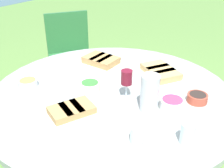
{
  "coord_description": "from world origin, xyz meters",
  "views": [
    {
      "loc": [
        -1.14,
        -0.93,
        1.61
      ],
      "look_at": [
        0.0,
        0.0,
        0.8
      ],
      "focal_mm": 45.0,
      "sensor_mm": 36.0,
      "label": 1
    }
  ],
  "objects": [
    {
      "name": "chair_near_left",
      "position": [
        0.69,
        1.12,
        0.52
      ],
      "size": [
        0.59,
        0.59,
        0.89
      ],
      "color": "#2D6B38",
      "rests_on": "ground_plane"
    },
    {
      "name": "cup_water_far",
      "position": [
        -0.14,
        -0.56,
        0.8
      ],
      "size": [
        0.07,
        0.07,
        0.11
      ],
      "color": "silver",
      "rests_on": "dining_table"
    },
    {
      "name": "water_pitcher",
      "position": [
        -0.02,
        -0.27,
        0.85
      ],
      "size": [
        0.11,
        0.1,
        0.21
      ],
      "color": "silver",
      "rests_on": "dining_table"
    },
    {
      "name": "bowl_salad",
      "position": [
        -0.07,
        0.12,
        0.77
      ],
      "size": [
        0.13,
        0.13,
        0.06
      ],
      "color": "beige",
      "rests_on": "dining_table"
    },
    {
      "name": "wine_glass",
      "position": [
        0.01,
        -0.1,
        0.87
      ],
      "size": [
        0.07,
        0.07,
        0.18
      ],
      "color": "silver",
      "rests_on": "dining_table"
    },
    {
      "name": "bowl_olives",
      "position": [
        0.23,
        -0.44,
        0.77
      ],
      "size": [
        0.12,
        0.12,
        0.05
      ],
      "color": "#B74733",
      "rests_on": "dining_table"
    },
    {
      "name": "platter_charcuterie",
      "position": [
        -0.32,
        0.01,
        0.77
      ],
      "size": [
        0.34,
        0.3,
        0.06
      ],
      "color": "white",
      "rests_on": "dining_table"
    },
    {
      "name": "platter_sandwich_side",
      "position": [
        0.36,
        -0.12,
        0.77
      ],
      "size": [
        0.38,
        0.41,
        0.06
      ],
      "color": "white",
      "rests_on": "dining_table"
    },
    {
      "name": "bowl_fries",
      "position": [
        -0.27,
        0.47,
        0.77
      ],
      "size": [
        0.12,
        0.12,
        0.04
      ],
      "color": "silver",
      "rests_on": "dining_table"
    },
    {
      "name": "bowl_dip_red",
      "position": [
        0.08,
        -0.36,
        0.77
      ],
      "size": [
        0.14,
        0.14,
        0.06
      ],
      "color": "white",
      "rests_on": "dining_table"
    },
    {
      "name": "cup_water_near",
      "position": [
        -0.28,
        -0.38,
        0.79
      ],
      "size": [
        0.07,
        0.07,
        0.09
      ],
      "color": "silver",
      "rests_on": "dining_table"
    },
    {
      "name": "dining_table",
      "position": [
        0.0,
        0.0,
        0.65
      ],
      "size": [
        1.5,
        1.5,
        0.74
      ],
      "color": "#4C4C51",
      "rests_on": "ground_plane"
    },
    {
      "name": "platter_bread_main",
      "position": [
        0.25,
        0.31,
        0.77
      ],
      "size": [
        0.27,
        0.31,
        0.07
      ],
      "color": "white",
      "rests_on": "dining_table"
    }
  ]
}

